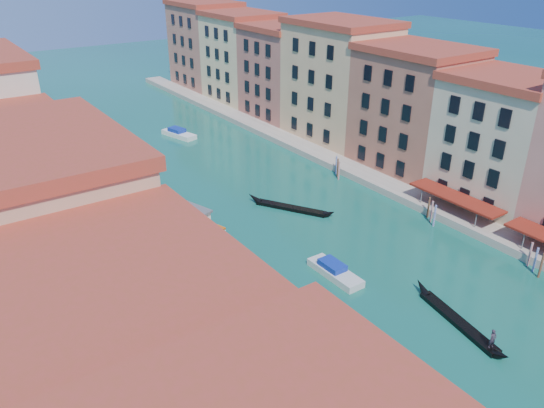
# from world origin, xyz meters

# --- Properties ---
(right_bank_palazzos) EXTENTS (12.80, 128.40, 21.00)m
(right_bank_palazzos) POSITION_xyz_m (30.00, 65.00, 9.75)
(right_bank_palazzos) COLOR brown
(right_bank_palazzos) RESTS_ON ground
(quay) EXTENTS (4.00, 140.00, 1.00)m
(quay) POSITION_xyz_m (22.00, 65.00, 0.50)
(quay) COLOR gray
(quay) RESTS_ON ground
(mooring_poles_right) EXTENTS (1.44, 54.24, 3.20)m
(mooring_poles_right) POSITION_xyz_m (19.10, 28.80, 1.30)
(mooring_poles_right) COLOR brown
(mooring_poles_right) RESTS_ON ground
(vaporetto_far) EXTENTS (11.02, 21.75, 3.17)m
(vaporetto_far) POSITION_xyz_m (-9.87, 60.61, 1.43)
(vaporetto_far) COLOR white
(vaporetto_far) RESTS_ON ground
(gondola_fore) EXTENTS (3.41, 12.61, 2.53)m
(gondola_fore) POSITION_xyz_m (5.10, 24.87, 0.43)
(gondola_fore) COLOR black
(gondola_fore) RESTS_ON ground
(gondola_far) EXTENTS (7.47, 11.47, 1.82)m
(gondola_far) POSITION_xyz_m (6.43, 53.08, 0.37)
(gondola_far) COLOR black
(gondola_far) RESTS_ON ground
(motorboat_mid) EXTENTS (2.19, 6.89, 1.43)m
(motorboat_mid) POSITION_xyz_m (0.98, 37.56, 0.55)
(motorboat_mid) COLOR silver
(motorboat_mid) RESTS_ON ground
(motorboat_far) EXTENTS (4.11, 7.72, 1.53)m
(motorboat_far) POSITION_xyz_m (7.60, 89.32, 0.59)
(motorboat_far) COLOR white
(motorboat_far) RESTS_ON ground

